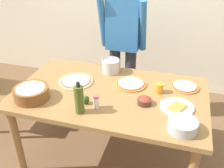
% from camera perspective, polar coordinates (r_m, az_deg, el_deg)
% --- Properties ---
extents(ground, '(8.00, 8.00, 0.00)m').
position_cam_1_polar(ground, '(2.64, -0.32, -15.95)').
color(ground, brown).
extents(dining_table, '(1.60, 0.96, 0.76)m').
position_cam_1_polar(dining_table, '(2.20, -0.37, -3.80)').
color(dining_table, olive).
rests_on(dining_table, ground).
extents(person_cook, '(0.49, 0.25, 1.62)m').
position_cam_1_polar(person_cook, '(2.75, 2.49, 9.72)').
color(person_cook, '#2D2D38').
rests_on(person_cook, ground).
extents(pizza_raw_on_board, '(0.31, 0.31, 0.02)m').
position_cam_1_polar(pizza_raw_on_board, '(2.32, -8.06, 0.64)').
color(pizza_raw_on_board, beige).
rests_on(pizza_raw_on_board, dining_table).
extents(pizza_cooked_on_tray, '(0.28, 0.28, 0.02)m').
position_cam_1_polar(pizza_cooked_on_tray, '(2.26, 4.20, 0.06)').
color(pizza_cooked_on_tray, '#C67A33').
rests_on(pizza_cooked_on_tray, dining_table).
extents(pizza_second_cooked, '(0.24, 0.24, 0.02)m').
position_cam_1_polar(pizza_second_cooked, '(2.30, 15.95, -0.52)').
color(pizza_second_cooked, '#C67A33').
rests_on(pizza_second_cooked, dining_table).
extents(plate_with_slice, '(0.26, 0.26, 0.02)m').
position_cam_1_polar(plate_with_slice, '(2.02, 14.31, -4.98)').
color(plate_with_slice, white).
rests_on(plate_with_slice, dining_table).
extents(popcorn_bowl, '(0.28, 0.28, 0.11)m').
position_cam_1_polar(popcorn_bowl, '(2.14, -17.60, -1.69)').
color(popcorn_bowl, brown).
rests_on(popcorn_bowl, dining_table).
extents(mixing_bowl_steel, '(0.20, 0.20, 0.08)m').
position_cam_1_polar(mixing_bowl_steel, '(1.79, 15.49, -8.95)').
color(mixing_bowl_steel, '#B7B7BC').
rests_on(mixing_bowl_steel, dining_table).
extents(small_sauce_bowl, '(0.11, 0.11, 0.06)m').
position_cam_1_polar(small_sauce_bowl, '(2.01, 7.27, -3.75)').
color(small_sauce_bowl, '#4C2D1E').
rests_on(small_sauce_bowl, dining_table).
extents(olive_oil_bottle, '(0.07, 0.07, 0.26)m').
position_cam_1_polar(olive_oil_bottle, '(1.87, -7.34, -3.40)').
color(olive_oil_bottle, '#47561E').
rests_on(olive_oil_bottle, dining_table).
extents(steel_pot, '(0.17, 0.17, 0.13)m').
position_cam_1_polar(steel_pot, '(2.44, -0.28, 4.08)').
color(steel_pot, '#B7B7BC').
rests_on(steel_pot, dining_table).
extents(cup_orange, '(0.07, 0.07, 0.08)m').
position_cam_1_polar(cup_orange, '(2.16, 10.48, -0.88)').
color(cup_orange, orange).
rests_on(cup_orange, dining_table).
extents(salt_shaker, '(0.04, 0.04, 0.11)m').
position_cam_1_polar(salt_shaker, '(1.94, -3.56, -4.01)').
color(salt_shaker, white).
rests_on(salt_shaker, dining_table).
extents(avocado, '(0.06, 0.06, 0.07)m').
position_cam_1_polar(avocado, '(2.00, -5.85, -3.51)').
color(avocado, '#2D4219').
rests_on(avocado, dining_table).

